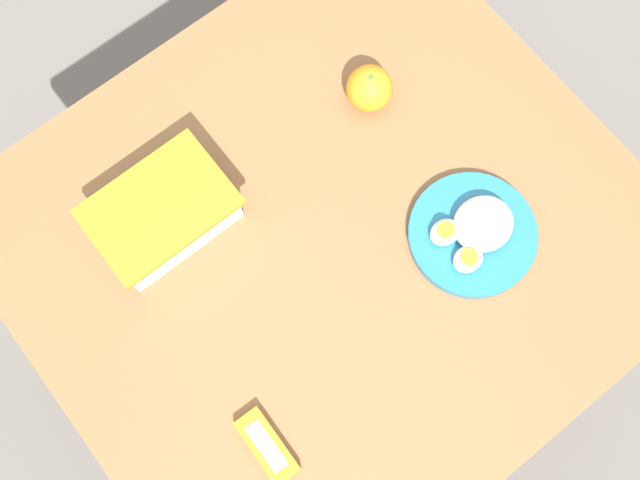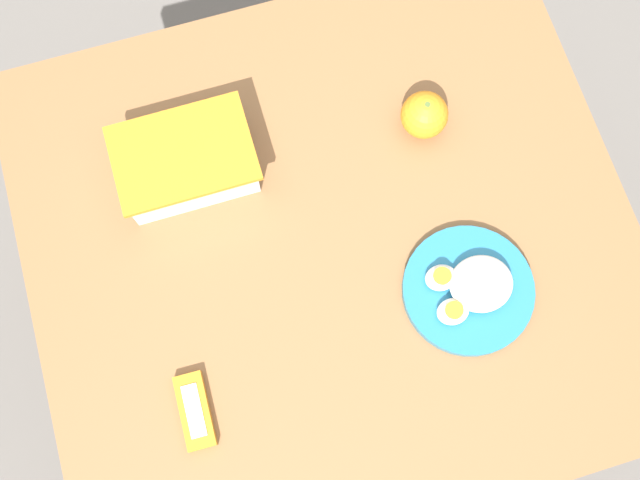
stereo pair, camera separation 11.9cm
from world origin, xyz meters
TOP-DOWN VIEW (x-y plane):
  - ground_plane at (0.00, 0.00)m, footprint 10.00×10.00m
  - table at (0.00, 0.00)m, footprint 0.99×0.92m
  - food_container at (-0.19, 0.19)m, footprint 0.22×0.16m
  - orange_fruit at (0.21, 0.15)m, footprint 0.08×0.08m
  - rice_plate at (0.19, -0.14)m, footprint 0.21×0.21m
  - candy_bar at (-0.28, -0.20)m, footprint 0.05×0.12m

SIDE VIEW (x-z plane):
  - ground_plane at x=0.00m, z-range 0.00..0.00m
  - table at x=0.00m, z-range 0.26..0.99m
  - candy_bar at x=-0.28m, z-range 0.73..0.75m
  - rice_plate at x=0.19m, z-range 0.72..0.78m
  - food_container at x=-0.19m, z-range 0.73..0.81m
  - orange_fruit at x=0.21m, z-range 0.73..0.81m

